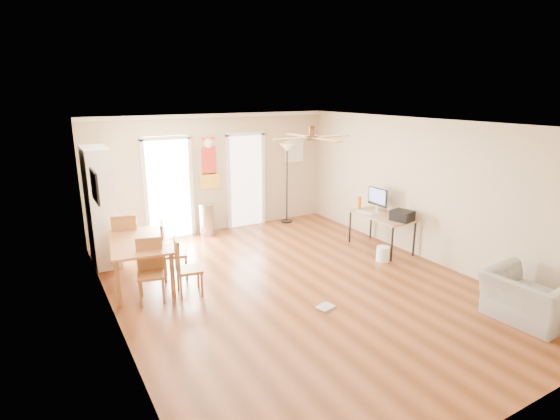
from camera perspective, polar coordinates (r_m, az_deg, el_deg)
floor at (r=7.19m, az=2.43°, el=-9.98°), size 7.00×7.00×0.00m
ceiling at (r=6.52m, az=2.69°, el=11.16°), size 5.50×7.00×0.00m
wall_back at (r=9.80m, az=-8.54°, el=4.72°), size 5.50×0.04×2.60m
wall_front at (r=4.40m, az=28.29°, el=-10.36°), size 5.50×0.04×2.60m
wall_left at (r=5.80m, az=-21.05°, el=-3.50°), size 0.04×7.00×2.60m
wall_right at (r=8.50m, az=18.40°, el=2.50°), size 0.04×7.00×2.60m
crown_molding at (r=6.52m, az=2.68°, el=10.81°), size 5.50×7.00×0.08m
kitchen_doorway at (r=9.51m, az=-14.34°, el=2.55°), size 0.90×0.10×2.10m
bathroom_doorway at (r=10.12m, az=-4.50°, el=3.74°), size 0.80×0.10×2.10m
wall_decal at (r=9.69m, az=-9.25°, el=6.08°), size 0.46×0.03×1.10m
ac_grille at (r=10.62m, az=1.85°, el=7.88°), size 0.50×0.04×0.60m
framed_poster at (r=7.05m, az=-23.06°, el=2.88°), size 0.04×0.66×0.48m
ceiling_fan at (r=6.29m, az=4.16°, el=9.43°), size 1.24×1.24×0.20m
bookshelf at (r=8.48m, az=-22.40°, el=0.44°), size 0.70×1.04×2.13m
dining_table at (r=7.49m, az=-17.61°, el=-6.54°), size 1.10×1.61×0.75m
dining_chair_right_a at (r=7.55m, az=-13.57°, el=-5.14°), size 0.50×0.50×0.98m
dining_chair_right_b at (r=6.91m, az=-11.80°, el=-7.23°), size 0.43×0.43×0.92m
dining_chair_near at (r=6.84m, az=-16.54°, el=-7.70°), size 0.47×0.47×0.94m
dining_chair_far at (r=8.22m, az=-19.43°, el=-3.82°), size 0.50×0.50×1.00m
trash_can at (r=9.67m, az=-9.52°, el=-1.24°), size 0.39×0.39×0.70m
torchiere_lamp at (r=10.37m, az=0.91°, el=3.47°), size 0.39×0.39×1.89m
computer_desk at (r=8.94m, az=13.01°, el=-2.82°), size 0.65×1.30×0.70m
imac at (r=9.03m, az=12.60°, el=1.29°), size 0.23×0.52×0.49m
keyboard at (r=8.93m, az=11.07°, el=-0.33°), size 0.20×0.41×0.01m
printer at (r=8.55m, az=15.67°, el=-0.70°), size 0.40×0.44×0.19m
orange_bottle at (r=9.20m, az=10.29°, el=0.94°), size 0.10×0.10×0.26m
wastebasket_a at (r=8.39m, az=13.27°, el=-5.59°), size 0.26×0.26×0.28m
floor_cloth at (r=6.55m, az=5.93°, el=-12.53°), size 0.29×0.25×0.04m
armchair at (r=6.97m, az=29.64°, el=-9.91°), size 0.96×1.09×0.68m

